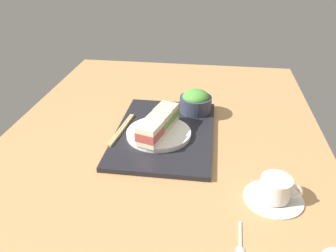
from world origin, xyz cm
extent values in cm
cube|color=tan|center=(0.00, 0.00, -1.50)|extent=(140.00, 100.00, 3.00)
cube|color=black|center=(-2.77, 0.56, 0.74)|extent=(42.91, 29.95, 1.48)
cylinder|color=white|center=(0.19, -0.85, 2.18)|extent=(19.64, 19.64, 1.40)
cube|color=beige|center=(-5.94, 0.60, 3.68)|extent=(8.51, 7.51, 1.61)
cube|color=#669347|center=(-5.94, 0.60, 5.71)|extent=(8.79, 7.95, 2.44)
cube|color=beige|center=(-5.94, 0.60, 7.74)|extent=(8.51, 7.51, 1.61)
cube|color=beige|center=(0.19, -0.85, 3.75)|extent=(8.51, 7.51, 1.75)
cube|color=#669347|center=(0.19, -0.85, 5.71)|extent=(8.53, 7.60, 2.18)
cube|color=beige|center=(0.19, -0.85, 7.68)|extent=(8.51, 7.51, 1.75)
cube|color=#EFE5C1|center=(6.32, -2.30, 3.72)|extent=(8.51, 7.51, 1.68)
cube|color=#B74C42|center=(6.32, -2.30, 5.85)|extent=(8.77, 7.69, 2.60)
cube|color=#EFE5C1|center=(6.32, -2.30, 7.99)|extent=(8.51, 7.51, 1.68)
cylinder|color=#33384C|center=(-17.76, 9.07, 4.13)|extent=(10.92, 10.92, 5.31)
ellipsoid|color=#4C9338|center=(-17.76, 9.07, 6.79)|extent=(9.09, 9.09, 5.00)
cube|color=tan|center=(-1.37, -13.21, 1.83)|extent=(19.62, 3.03, 0.70)
cube|color=tan|center=(-1.30, -12.61, 1.83)|extent=(19.62, 3.03, 0.70)
cylinder|color=silver|center=(22.76, 30.49, 0.40)|extent=(14.01, 14.01, 0.80)
cylinder|color=silver|center=(22.76, 30.49, 3.43)|extent=(7.33, 7.33, 5.27)
cylinder|color=black|center=(22.76, 30.49, 5.67)|extent=(6.74, 6.74, 0.40)
torus|color=silver|center=(23.42, 34.70, 3.43)|extent=(1.37, 3.83, 3.75)
cube|color=silver|center=(35.46, 22.16, 0.25)|extent=(8.06, 0.84, 0.50)
ellipsoid|color=silver|center=(39.48, 21.99, 0.40)|extent=(2.88, 2.12, 0.80)
camera|label=1|loc=(86.98, 14.05, 54.98)|focal=36.16mm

